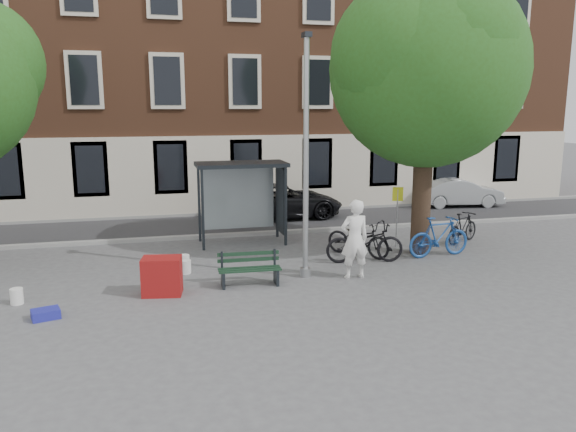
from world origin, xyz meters
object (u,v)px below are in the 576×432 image
(bench, at_px, (249,271))
(bike_a, at_px, (365,243))
(bike_c, at_px, (358,238))
(notice_sign, at_px, (397,204))
(bike_b, at_px, (439,237))
(bike_d, at_px, (463,228))
(lamppost, at_px, (306,170))
(red_stand, at_px, (162,276))
(painter, at_px, (355,239))
(car_silver, at_px, (459,192))
(car_dark, at_px, (281,201))
(bus_shelter, at_px, (253,184))

(bench, xyz_separation_m, bike_a, (3.52, 1.23, 0.21))
(bike_c, bearing_deg, notice_sign, -16.87)
(bike_b, distance_m, bike_d, 2.10)
(lamppost, distance_m, red_stand, 4.36)
(painter, bearing_deg, car_silver, -135.06)
(lamppost, height_order, car_silver, lamppost)
(painter, xyz_separation_m, bike_d, (4.75, 2.71, -0.52))
(bike_d, relative_size, red_stand, 1.86)
(bench, bearing_deg, painter, 1.15)
(painter, bearing_deg, bike_b, -158.75)
(bench, xyz_separation_m, bike_c, (3.60, 1.93, 0.17))
(bike_b, relative_size, car_dark, 0.41)
(bike_d, bearing_deg, painter, 90.55)
(painter, bearing_deg, bike_a, -123.62)
(bike_a, relative_size, red_stand, 2.44)
(bus_shelter, bearing_deg, bike_c, -42.78)
(bench, bearing_deg, bike_b, 14.97)
(painter, bearing_deg, red_stand, -0.21)
(painter, xyz_separation_m, bike_c, (0.87, 2.00, -0.50))
(bike_a, bearing_deg, bike_c, 2.47)
(bus_shelter, xyz_separation_m, bike_a, (2.61, -3.18, -1.34))
(bench, xyz_separation_m, car_silver, (10.92, 8.71, 0.25))
(bus_shelter, relative_size, car_silver, 0.76)
(bike_a, relative_size, bike_d, 1.31)
(bike_c, bearing_deg, car_silver, 1.81)
(bus_shelter, relative_size, bike_c, 1.41)
(car_dark, bearing_deg, bike_a, -176.57)
(bench, bearing_deg, bike_c, 30.82)
(painter, distance_m, bench, 2.80)
(bike_b, bearing_deg, notice_sign, 23.15)
(bike_c, relative_size, notice_sign, 1.06)
(painter, xyz_separation_m, bench, (-2.72, 0.07, -0.66))
(bike_a, height_order, car_dark, car_dark)
(bike_a, xyz_separation_m, bike_d, (3.95, 1.41, -0.07))
(bus_shelter, height_order, bike_d, bus_shelter)
(lamppost, height_order, bike_a, lamppost)
(painter, distance_m, bike_b, 3.46)
(bike_a, xyz_separation_m, car_silver, (7.39, 7.48, 0.04))
(lamppost, bearing_deg, red_stand, -171.73)
(bike_c, height_order, car_silver, car_silver)
(bench, xyz_separation_m, bike_d, (7.47, 2.64, 0.14))
(bike_c, height_order, notice_sign, notice_sign)
(lamppost, distance_m, bike_b, 4.97)
(bench, height_order, car_silver, car_silver)
(bus_shelter, height_order, bench, bus_shelter)
(lamppost, height_order, bike_b, lamppost)
(bike_a, relative_size, car_silver, 0.59)
(bike_d, relative_size, car_silver, 0.45)
(bike_b, relative_size, bike_d, 1.20)
(bus_shelter, xyz_separation_m, bench, (-0.91, -4.41, -1.55))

